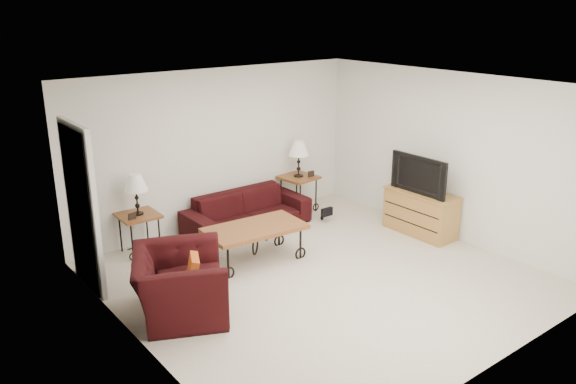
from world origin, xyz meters
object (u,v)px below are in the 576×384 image
object	(u,v)px
backpack	(322,208)
lamp_right	(299,159)
armchair	(179,284)
lamp_left	(136,194)
side_table_left	(140,233)
side_table_right	(298,193)
coffee_table	(255,244)
tv_stand	(421,213)
television	(423,174)
sofa	(247,211)

from	to	relation	value
backpack	lamp_right	bearing A→B (deg)	96.97
armchair	backpack	world-z (taller)	armchair
lamp_left	side_table_left	bearing A→B (deg)	0.00
lamp_right	side_table_left	bearing A→B (deg)	180.00
side_table_right	lamp_right	distance (m)	0.62
lamp_left	lamp_right	size ratio (longest dim) A/B	0.96
lamp_left	coffee_table	size ratio (longest dim) A/B	0.43
tv_stand	television	xyz separation A→B (m)	(-0.02, 0.00, 0.63)
coffee_table	armchair	size ratio (longest dim) A/B	1.18
lamp_left	backpack	world-z (taller)	lamp_left
side_table_left	lamp_left	xyz separation A→B (m)	(0.00, 0.00, 0.59)
side_table_left	backpack	distance (m)	2.99
side_table_right	tv_stand	world-z (taller)	tv_stand
sofa	coffee_table	size ratio (longest dim) A/B	1.50
tv_stand	television	size ratio (longest dim) A/B	1.12
sofa	armchair	distance (m)	2.70
tv_stand	armchair	bearing A→B (deg)	178.78
lamp_left	armchair	world-z (taller)	lamp_left
sofa	coffee_table	distance (m)	1.21
coffee_table	armchair	distance (m)	1.64
side_table_right	backpack	size ratio (longest dim) A/B	1.43
coffee_table	sofa	bearing A→B (deg)	61.39
side_table_left	coffee_table	bearing A→B (deg)	-47.27
sofa	backpack	size ratio (longest dim) A/B	4.73
side_table_left	lamp_right	size ratio (longest dim) A/B	0.96
side_table_left	side_table_right	world-z (taller)	side_table_right
armchair	coffee_table	bearing A→B (deg)	-41.19
side_table_left	armchair	distance (m)	1.93
armchair	tv_stand	distance (m)	4.11
side_table_left	tv_stand	world-z (taller)	tv_stand
coffee_table	television	world-z (taller)	television
lamp_right	backpack	size ratio (longest dim) A/B	1.43
lamp_left	television	xyz separation A→B (m)	(3.73, -1.98, 0.09)
sofa	television	world-z (taller)	television
armchair	television	bearing A→B (deg)	-65.92
coffee_table	backpack	bearing A→B (deg)	19.28
sofa	side_table_right	distance (m)	1.21
side_table_left	lamp_left	size ratio (longest dim) A/B	1.00
side_table_right	side_table_left	bearing A→B (deg)	180.00
side_table_right	television	size ratio (longest dim) A/B	0.61
television	lamp_left	bearing A→B (deg)	-117.98
side_table_left	side_table_right	xyz separation A→B (m)	(2.91, 0.00, 0.01)
side_table_right	television	world-z (taller)	television
armchair	television	xyz separation A→B (m)	(4.08, -0.09, 0.59)
television	lamp_right	bearing A→B (deg)	-157.67
lamp_left	tv_stand	size ratio (longest dim) A/B	0.52
tv_stand	television	bearing A→B (deg)	180.00
side_table_left	lamp_right	xyz separation A→B (m)	(2.91, 0.00, 0.63)
side_table_right	tv_stand	bearing A→B (deg)	-67.18
sofa	side_table_left	distance (m)	1.73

